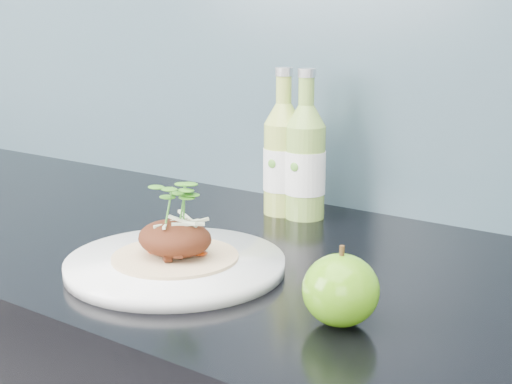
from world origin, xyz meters
TOP-DOWN VIEW (x-y plane):
  - dinner_plate at (-0.02, 1.58)m, footprint 0.30×0.30m
  - pork_taco at (-0.02, 1.58)m, footprint 0.16×0.16m
  - green_apple at (0.23, 1.56)m, footprint 0.09×0.09m
  - cider_bottle_left at (-0.06, 1.89)m, footprint 0.07×0.07m
  - cider_bottle_right at (-0.02, 1.89)m, footprint 0.07×0.07m

SIDE VIEW (x-z plane):
  - dinner_plate at x=-0.02m, z-range 0.90..0.92m
  - green_apple at x=0.23m, z-range 0.90..0.98m
  - pork_taco at x=-0.02m, z-range 0.89..0.99m
  - cider_bottle_left at x=-0.06m, z-range 0.87..1.10m
  - cider_bottle_right at x=-0.02m, z-range 0.87..1.10m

